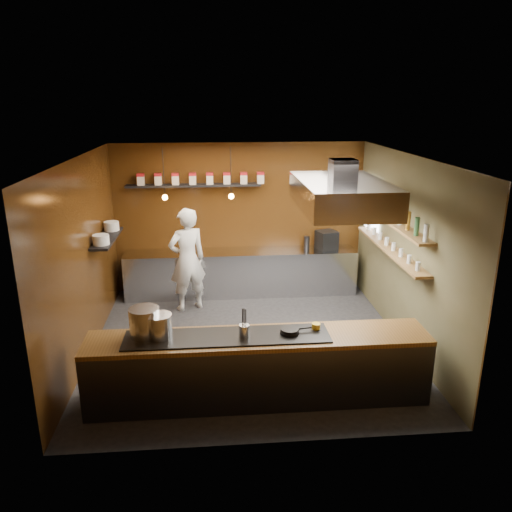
{
  "coord_description": "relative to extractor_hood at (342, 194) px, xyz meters",
  "views": [
    {
      "loc": [
        -0.54,
        -7.32,
        3.81
      ],
      "look_at": [
        0.14,
        0.4,
        1.36
      ],
      "focal_mm": 35.0,
      "sensor_mm": 36.0,
      "label": 1
    }
  ],
  "objects": [
    {
      "name": "frying_pan",
      "position": [
        -0.9,
        -1.19,
        -1.53
      ],
      "size": [
        0.42,
        0.25,
        0.06
      ],
      "color": "black",
      "rests_on": "pass_counter"
    },
    {
      "name": "wine_glasses",
      "position": [
        1.04,
        0.7,
        -0.97
      ],
      "size": [
        0.07,
        2.37,
        0.13
      ],
      "color": "silver",
      "rests_on": "bottle_shelf_lower"
    },
    {
      "name": "right_wall",
      "position": [
        1.2,
        0.4,
        -1.01
      ],
      "size": [
        0.0,
        5.0,
        5.0
      ],
      "primitive_type": "plane",
      "rotation": [
        1.57,
        0.0,
        -1.57
      ],
      "color": "#454327",
      "rests_on": "ground"
    },
    {
      "name": "bottle_shelf_lower",
      "position": [
        1.04,
        0.7,
        -1.06
      ],
      "size": [
        0.26,
        2.8,
        0.04
      ],
      "primitive_type": "cube",
      "color": "brown",
      "rests_on": "right_wall"
    },
    {
      "name": "back_wall",
      "position": [
        -1.3,
        2.9,
        -1.01
      ],
      "size": [
        5.0,
        0.0,
        5.0
      ],
      "primitive_type": "plane",
      "rotation": [
        1.57,
        0.0,
        0.0
      ],
      "color": "#331A09",
      "rests_on": "ground"
    },
    {
      "name": "stockpot_small",
      "position": [
        -2.55,
        -1.16,
        -1.41
      ],
      "size": [
        0.35,
        0.35,
        0.31
      ],
      "primitive_type": "cylinder",
      "rotation": [
        0.0,
        0.0,
        -0.06
      ],
      "color": "#B8BAC0",
      "rests_on": "pass_counter"
    },
    {
      "name": "tin_shelf",
      "position": [
        -2.2,
        2.76,
        -0.31
      ],
      "size": [
        2.6,
        0.26,
        0.04
      ],
      "primitive_type": "cube",
      "color": "black",
      "rests_on": "back_wall"
    },
    {
      "name": "utensil_crock",
      "position": [
        -1.49,
        -1.25,
        -1.48
      ],
      "size": [
        0.14,
        0.14,
        0.17
      ],
      "primitive_type": "cylinder",
      "rotation": [
        0.0,
        0.0,
        0.11
      ],
      "color": "silver",
      "rests_on": "pass_counter"
    },
    {
      "name": "prep_counter",
      "position": [
        -1.3,
        2.57,
        -2.06
      ],
      "size": [
        4.6,
        0.65,
        0.9
      ],
      "primitive_type": "cube",
      "color": "silver",
      "rests_on": "floor"
    },
    {
      "name": "butter_jar",
      "position": [
        -0.54,
        -1.1,
        -1.54
      ],
      "size": [
        0.13,
        0.13,
        0.1
      ],
      "primitive_type": "cylinder",
      "rotation": [
        0.0,
        0.0,
        -0.19
      ],
      "color": "gold",
      "rests_on": "pass_counter"
    },
    {
      "name": "espresso_machine",
      "position": [
        0.43,
        2.6,
        -1.42
      ],
      "size": [
        0.46,
        0.45,
        0.37
      ],
      "primitive_type": "cube",
      "rotation": [
        0.0,
        0.0,
        0.32
      ],
      "color": "black",
      "rests_on": "prep_counter"
    },
    {
      "name": "storage_tins",
      "position": [
        -2.05,
        2.76,
        -0.17
      ],
      "size": [
        2.43,
        0.13,
        0.22
      ],
      "color": "beige",
      "rests_on": "tin_shelf"
    },
    {
      "name": "chef",
      "position": [
        -2.34,
        1.89,
        -1.53
      ],
      "size": [
        0.84,
        0.72,
        1.94
      ],
      "primitive_type": "imported",
      "rotation": [
        0.0,
        0.0,
        3.57
      ],
      "color": "white",
      "rests_on": "floor"
    },
    {
      "name": "bottle_shelf_upper",
      "position": [
        1.04,
        0.7,
        -0.59
      ],
      "size": [
        0.26,
        2.8,
        0.04
      ],
      "primitive_type": "cube",
      "color": "brown",
      "rests_on": "right_wall"
    },
    {
      "name": "pass_counter",
      "position": [
        -1.3,
        -1.2,
        -2.04
      ],
      "size": [
        4.4,
        0.72,
        0.94
      ],
      "color": "#38383D",
      "rests_on": "floor"
    },
    {
      "name": "bottles",
      "position": [
        1.04,
        0.7,
        -0.45
      ],
      "size": [
        0.06,
        2.66,
        0.24
      ],
      "color": "silver",
      "rests_on": "bottle_shelf_upper"
    },
    {
      "name": "pendant_left",
      "position": [
        -2.7,
        2.1,
        -0.35
      ],
      "size": [
        0.1,
        0.1,
        0.95
      ],
      "color": "black",
      "rests_on": "ceiling"
    },
    {
      "name": "plate_shelf",
      "position": [
        -3.64,
        1.4,
        -0.96
      ],
      "size": [
        0.3,
        1.4,
        0.04
      ],
      "primitive_type": "cube",
      "color": "black",
      "rests_on": "left_wall"
    },
    {
      "name": "extractor_hood",
      "position": [
        0.0,
        0.0,
        0.0
      ],
      "size": [
        1.2,
        2.0,
        0.72
      ],
      "color": "#38383D",
      "rests_on": "ceiling"
    },
    {
      "name": "window_pane",
      "position": [
        1.15,
        2.1,
        -0.61
      ],
      "size": [
        0.0,
        1.0,
        1.0
      ],
      "primitive_type": "plane",
      "rotation": [
        1.57,
        0.0,
        -1.57
      ],
      "color": "white",
      "rests_on": "right_wall"
    },
    {
      "name": "plate_stacks",
      "position": [
        -3.64,
        1.4,
        -0.86
      ],
      "size": [
        0.26,
        1.16,
        0.16
      ],
      "color": "silver",
      "rests_on": "plate_shelf"
    },
    {
      "name": "left_wall",
      "position": [
        -3.8,
        0.4,
        -1.01
      ],
      "size": [
        0.0,
        5.0,
        5.0
      ],
      "primitive_type": "plane",
      "rotation": [
        1.57,
        0.0,
        1.57
      ],
      "color": "#331A09",
      "rests_on": "ground"
    },
    {
      "name": "pendant_right",
      "position": [
        -1.5,
        2.1,
        -0.35
      ],
      "size": [
        0.1,
        0.1,
        0.95
      ],
      "color": "black",
      "rests_on": "ceiling"
    },
    {
      "name": "ceiling",
      "position": [
        -1.3,
        0.4,
        0.49
      ],
      "size": [
        5.0,
        5.0,
        0.0
      ],
      "primitive_type": "plane",
      "rotation": [
        3.14,
        0.0,
        0.0
      ],
      "color": "silver",
      "rests_on": "back_wall"
    },
    {
      "name": "stockpot_large",
      "position": [
        -2.73,
        -1.1,
        -1.38
      ],
      "size": [
        0.43,
        0.43,
        0.37
      ],
      "primitive_type": "cylinder",
      "rotation": [
        0.0,
        0.0,
        -0.13
      ],
      "color": "#B2B4B9",
      "rests_on": "pass_counter"
    },
    {
      "name": "floor",
      "position": [
        -1.3,
        0.4,
        -2.51
      ],
      "size": [
        5.0,
        5.0,
        0.0
      ],
      "primitive_type": "plane",
      "color": "black",
      "rests_on": "ground"
    }
  ]
}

